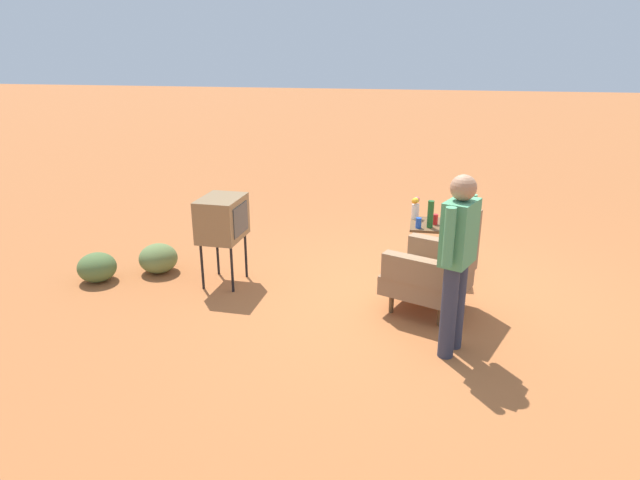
% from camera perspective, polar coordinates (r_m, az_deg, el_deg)
% --- Properties ---
extents(ground_plane, '(60.00, 60.00, 0.00)m').
position_cam_1_polar(ground_plane, '(6.21, 9.55, -6.08)').
color(ground_plane, '#AD6033').
extents(armchair, '(1.00, 1.01, 1.06)m').
position_cam_1_polar(armchair, '(5.81, 11.88, -2.73)').
color(armchair, brown).
rests_on(armchair, ground).
extents(side_table, '(0.56, 0.56, 0.63)m').
position_cam_1_polar(side_table, '(6.79, 11.54, 0.88)').
color(side_table, black).
rests_on(side_table, ground).
extents(tv_on_stand, '(0.62, 0.47, 1.03)m').
position_cam_1_polar(tv_on_stand, '(6.38, -9.98, 2.15)').
color(tv_on_stand, black).
rests_on(tv_on_stand, ground).
extents(person_standing, '(0.53, 0.35, 1.64)m').
position_cam_1_polar(person_standing, '(4.92, 13.88, -1.49)').
color(person_standing, '#2D3347').
rests_on(person_standing, ground).
extents(soda_can_blue, '(0.07, 0.07, 0.12)m').
position_cam_1_polar(soda_can_blue, '(6.56, 9.99, 1.74)').
color(soda_can_blue, blue).
rests_on(soda_can_blue, side_table).
extents(soda_can_red, '(0.07, 0.07, 0.12)m').
position_cam_1_polar(soda_can_red, '(6.73, 11.68, 2.09)').
color(soda_can_red, red).
rests_on(soda_can_red, side_table).
extents(bottle_wine_green, '(0.07, 0.07, 0.32)m').
position_cam_1_polar(bottle_wine_green, '(6.57, 11.22, 2.61)').
color(bottle_wine_green, '#1E5623').
rests_on(bottle_wine_green, side_table).
extents(flower_vase, '(0.15, 0.10, 0.27)m').
position_cam_1_polar(flower_vase, '(6.88, 9.73, 3.36)').
color(flower_vase, silver).
rests_on(flower_vase, side_table).
extents(shrub_near, '(0.46, 0.46, 0.36)m').
position_cam_1_polar(shrub_near, '(7.07, -16.22, -1.81)').
color(shrub_near, olive).
rests_on(shrub_near, ground).
extents(shrub_mid, '(0.44, 0.44, 0.34)m').
position_cam_1_polar(shrub_mid, '(7.05, -21.86, -2.61)').
color(shrub_mid, '#516B38').
rests_on(shrub_mid, ground).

